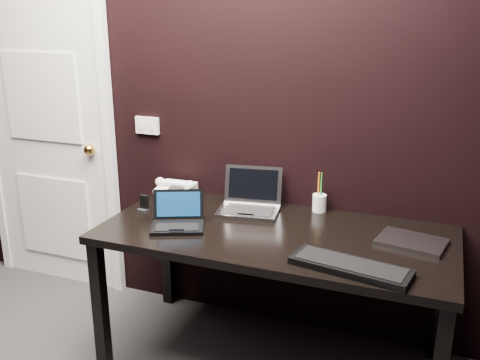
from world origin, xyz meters
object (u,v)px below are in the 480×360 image
at_px(desk, 275,246).
at_px(closed_laptop, 411,242).
at_px(desk_phone, 176,190).
at_px(mobile_phone, 144,206).
at_px(door, 47,129).
at_px(ext_keyboard, 350,266).
at_px(pen_cup, 319,202).
at_px(netbook, 178,220).
at_px(silver_laptop, 250,204).

xyz_separation_m(desk, closed_laptop, (0.63, 0.09, 0.09)).
relative_size(desk_phone, mobile_phone, 2.63).
relative_size(door, ext_keyboard, 4.15).
relative_size(door, closed_laptop, 6.48).
bearing_deg(desk, ext_keyboard, -33.66).
relative_size(door, desk_phone, 8.72).
relative_size(ext_keyboard, pen_cup, 2.39).
bearing_deg(closed_laptop, mobile_phone, -176.34).
height_order(netbook, closed_laptop, netbook).
relative_size(silver_laptop, mobile_phone, 3.81).
xyz_separation_m(desk, mobile_phone, (-0.73, -0.00, 0.11)).
distance_m(desk, desk_phone, 0.75).
relative_size(desk, pen_cup, 7.87).
bearing_deg(ext_keyboard, pen_cup, 113.98).
height_order(closed_laptop, desk_phone, desk_phone).
distance_m(door, desk_phone, 1.00).
xyz_separation_m(desk, ext_keyboard, (0.41, -0.28, 0.09)).
relative_size(ext_keyboard, desk_phone, 2.10).
bearing_deg(mobile_phone, desk_phone, 80.73).
bearing_deg(pen_cup, desk_phone, -174.73).
distance_m(door, mobile_phone, 1.03).
bearing_deg(netbook, ext_keyboard, -10.10).
distance_m(netbook, closed_laptop, 1.12).
height_order(desk, desk_phone, desk_phone).
xyz_separation_m(closed_laptop, pen_cup, (-0.49, 0.26, 0.04)).
distance_m(silver_laptop, pen_cup, 0.37).
bearing_deg(desk_phone, pen_cup, 5.27).
relative_size(silver_laptop, pen_cup, 1.64).
bearing_deg(ext_keyboard, closed_laptop, 59.20).
distance_m(ext_keyboard, pen_cup, 0.69).
height_order(silver_laptop, pen_cup, same).
distance_m(ext_keyboard, desk_phone, 1.23).
height_order(ext_keyboard, desk_phone, desk_phone).
height_order(desk_phone, mobile_phone, desk_phone).
bearing_deg(netbook, desk, 14.21).
height_order(silver_laptop, desk_phone, silver_laptop).
bearing_deg(silver_laptop, door, 173.73).
height_order(door, silver_laptop, door).
xyz_separation_m(closed_laptop, desk_phone, (-1.31, 0.19, 0.03)).
xyz_separation_m(door, mobile_phone, (0.92, -0.38, -0.27)).
bearing_deg(netbook, closed_laptop, 10.58).
height_order(silver_laptop, mobile_phone, silver_laptop).
relative_size(door, silver_laptop, 6.03).
relative_size(silver_laptop, ext_keyboard, 0.69).
relative_size(silver_laptop, closed_laptop, 1.08).
xyz_separation_m(silver_laptop, ext_keyboard, (0.63, -0.49, -0.03)).
bearing_deg(ext_keyboard, desk_phone, 153.43).
distance_m(desk, silver_laptop, 0.33).
bearing_deg(pen_cup, door, 179.19).
bearing_deg(closed_laptop, desk_phone, 171.86).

